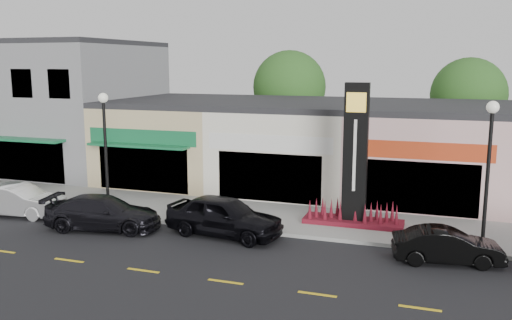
% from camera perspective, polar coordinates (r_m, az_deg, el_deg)
% --- Properties ---
extents(ground, '(120.00, 120.00, 0.00)m').
position_cam_1_polar(ground, '(20.49, -0.07, -9.60)').
color(ground, black).
rests_on(ground, ground).
extents(sidewalk, '(52.00, 4.30, 0.15)m').
position_cam_1_polar(sidewalk, '(24.42, 3.21, -6.14)').
color(sidewalk, gray).
rests_on(sidewalk, ground).
extents(curb, '(52.00, 0.20, 0.15)m').
position_cam_1_polar(curb, '(22.36, 1.67, -7.69)').
color(curb, gray).
rests_on(curb, ground).
extents(building_grey_2story, '(12.00, 10.95, 8.30)m').
position_cam_1_polar(building_grey_2story, '(38.42, -20.57, 5.39)').
color(building_grey_2story, slate).
rests_on(building_grey_2story, ground).
extents(shop_beige, '(7.00, 10.85, 4.80)m').
position_cam_1_polar(shop_beige, '(33.45, -7.62, 2.31)').
color(shop_beige, tan).
rests_on(shop_beige, ground).
extents(shop_cream, '(7.00, 10.01, 4.80)m').
position_cam_1_polar(shop_cream, '(31.04, 4.07, 1.77)').
color(shop_cream, beige).
rests_on(shop_cream, ground).
extents(shop_pink_w, '(7.00, 10.01, 4.80)m').
position_cam_1_polar(shop_pink_w, '(30.09, 17.09, 1.07)').
color(shop_pink_w, '#CEA09D').
rests_on(shop_pink_w, ground).
extents(tree_rear_west, '(5.20, 5.20, 7.83)m').
position_cam_1_polar(tree_rear_west, '(39.14, 3.53, 7.67)').
color(tree_rear_west, '#382619').
rests_on(tree_rear_west, ground).
extents(tree_rear_mid, '(4.80, 4.80, 7.29)m').
position_cam_1_polar(tree_rear_mid, '(37.86, 21.46, 6.39)').
color(tree_rear_mid, '#382619').
rests_on(tree_rear_mid, ground).
extents(lamp_west_near, '(0.44, 0.44, 5.47)m').
position_cam_1_polar(lamp_west_near, '(25.37, -15.59, 1.98)').
color(lamp_west_near, black).
rests_on(lamp_west_near, sidewalk).
extents(lamp_east_near, '(0.44, 0.44, 5.47)m').
position_cam_1_polar(lamp_east_near, '(21.13, 23.29, -0.08)').
color(lamp_east_near, black).
rests_on(lamp_east_near, sidewalk).
extents(pylon_sign, '(4.20, 1.30, 6.00)m').
position_cam_1_polar(pylon_sign, '(23.16, 10.34, -1.59)').
color(pylon_sign, '#5D0F16').
rests_on(pylon_sign, sidewalk).
extents(car_white_van, '(1.90, 4.49, 1.44)m').
position_cam_1_polar(car_white_van, '(27.21, -23.80, -3.90)').
color(car_white_van, white).
rests_on(car_white_van, ground).
extents(car_dark_sedan, '(2.80, 5.15, 1.42)m').
position_cam_1_polar(car_dark_sedan, '(23.81, -15.78, -5.37)').
color(car_dark_sedan, black).
rests_on(car_dark_sedan, ground).
extents(car_black_sedan, '(2.61, 5.07, 1.65)m').
position_cam_1_polar(car_black_sedan, '(22.08, -3.37, -5.89)').
color(car_black_sedan, black).
rests_on(car_black_sedan, ground).
extents(car_black_conv, '(1.90, 3.91, 1.23)m').
position_cam_1_polar(car_black_conv, '(20.34, 19.48, -8.52)').
color(car_black_conv, black).
rests_on(car_black_conv, ground).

